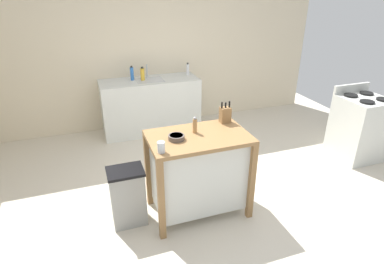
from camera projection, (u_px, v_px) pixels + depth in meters
ground_plane at (206, 200)px, 3.69m from camera, size 6.95×6.95×0.00m
wall_back at (152, 49)px, 5.28m from camera, size 5.95×0.10×2.60m
kitchen_island at (198, 170)px, 3.32m from camera, size 1.02×0.64×0.92m
knife_block at (225, 115)px, 3.42m from camera, size 0.11×0.09×0.24m
bowl_ceramic_wide at (176, 137)px, 3.06m from camera, size 0.16×0.16×0.05m
drinking_cup at (161, 147)px, 2.81m from camera, size 0.07×0.07×0.10m
pepper_grinder at (195, 125)px, 3.18m from camera, size 0.04×0.04×0.17m
trash_bin at (128, 196)px, 3.23m from camera, size 0.36×0.28×0.63m
sink_counter at (151, 105)px, 5.29m from camera, size 1.59×0.60×0.89m
sink_faucet at (147, 71)px, 5.18m from camera, size 0.02×0.02×0.22m
bottle_dish_soap at (188, 69)px, 5.34m from camera, size 0.05×0.05×0.21m
bottle_spray_cleaner at (132, 74)px, 5.04m from camera, size 0.06×0.06×0.23m
bottle_hand_soap at (143, 74)px, 5.04m from camera, size 0.07×0.07×0.21m
stove at (359, 127)px, 4.46m from camera, size 0.60×0.60×1.01m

